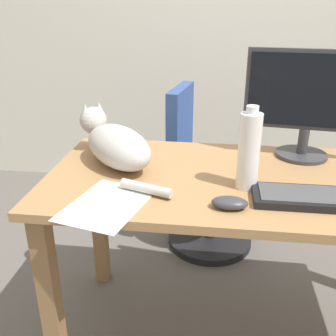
{
  "coord_description": "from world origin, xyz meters",
  "views": [
    {
      "loc": [
        -0.16,
        -1.27,
        1.31
      ],
      "look_at": [
        -0.31,
        -0.09,
        0.8
      ],
      "focal_mm": 41.49,
      "sensor_mm": 36.0,
      "label": 1
    }
  ],
  "objects_px": {
    "keyboard": "(326,198)",
    "cat": "(115,143)",
    "office_chair": "(203,182)",
    "spray_bottle": "(249,151)",
    "monitor": "(309,101)",
    "computer_mouse": "(230,203)"
  },
  "relations": [
    {
      "from": "cat",
      "to": "computer_mouse",
      "type": "xyz_separation_m",
      "value": [
        0.42,
        -0.3,
        -0.06
      ]
    },
    {
      "from": "cat",
      "to": "spray_bottle",
      "type": "height_order",
      "value": "spray_bottle"
    },
    {
      "from": "office_chair",
      "to": "monitor",
      "type": "relative_size",
      "value": 1.89
    },
    {
      "from": "office_chair",
      "to": "spray_bottle",
      "type": "xyz_separation_m",
      "value": [
        0.16,
        -0.77,
        0.48
      ]
    },
    {
      "from": "monitor",
      "to": "spray_bottle",
      "type": "xyz_separation_m",
      "value": [
        -0.23,
        -0.31,
        -0.1
      ]
    },
    {
      "from": "cat",
      "to": "keyboard",
      "type": "bearing_deg",
      "value": -17.24
    },
    {
      "from": "monitor",
      "to": "keyboard",
      "type": "relative_size",
      "value": 1.09
    },
    {
      "from": "monitor",
      "to": "spray_bottle",
      "type": "height_order",
      "value": "monitor"
    },
    {
      "from": "keyboard",
      "to": "spray_bottle",
      "type": "xyz_separation_m",
      "value": [
        -0.24,
        0.08,
        0.12
      ]
    },
    {
      "from": "computer_mouse",
      "to": "spray_bottle",
      "type": "distance_m",
      "value": 0.2
    },
    {
      "from": "office_chair",
      "to": "computer_mouse",
      "type": "relative_size",
      "value": 8.22
    },
    {
      "from": "cat",
      "to": "computer_mouse",
      "type": "distance_m",
      "value": 0.52
    },
    {
      "from": "office_chair",
      "to": "keyboard",
      "type": "xyz_separation_m",
      "value": [
        0.4,
        -0.85,
        0.36
      ]
    },
    {
      "from": "office_chair",
      "to": "keyboard",
      "type": "bearing_deg",
      "value": -64.76
    },
    {
      "from": "office_chair",
      "to": "cat",
      "type": "bearing_deg",
      "value": -116.65
    },
    {
      "from": "keyboard",
      "to": "cat",
      "type": "distance_m",
      "value": 0.75
    },
    {
      "from": "cat",
      "to": "computer_mouse",
      "type": "height_order",
      "value": "cat"
    },
    {
      "from": "keyboard",
      "to": "cat",
      "type": "bearing_deg",
      "value": 162.76
    },
    {
      "from": "monitor",
      "to": "keyboard",
      "type": "height_order",
      "value": "monitor"
    },
    {
      "from": "monitor",
      "to": "cat",
      "type": "distance_m",
      "value": 0.75
    },
    {
      "from": "cat",
      "to": "office_chair",
      "type": "bearing_deg",
      "value": 63.35
    },
    {
      "from": "office_chair",
      "to": "monitor",
      "type": "bearing_deg",
      "value": -49.2
    }
  ]
}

